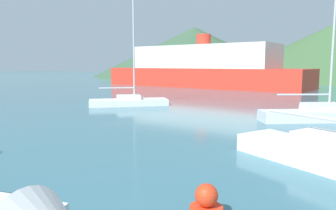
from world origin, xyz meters
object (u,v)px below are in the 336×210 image
Objects in this scene: sailboat_inner at (320,113)px; sailboat_middle at (129,100)px; buoy_marker at (206,206)px; sailboat_outer at (325,153)px; ferry_distant at (203,69)px.

sailboat_middle reaches higher than sailboat_inner.
sailboat_inner is 13.69m from sailboat_middle.
sailboat_inner reaches higher than buoy_marker.
sailboat_outer is 5.47m from buoy_marker.
sailboat_inner is 10.08× the size of buoy_marker.
sailboat_middle is at bearing 124.70° from buoy_marker.
sailboat_outer is (-0.10, -9.04, 0.01)m from sailboat_inner.
sailboat_inner is at bearing -46.60° from ferry_distant.
ferry_distant is at bearing 147.08° from sailboat_outer.
sailboat_inner is 29.41m from ferry_distant.
sailboat_middle is 11.88× the size of buoy_marker.
sailboat_outer is at bearing 64.14° from buoy_marker.
ferry_distant is at bearing 57.68° from sailboat_middle.
ferry_distant is (-14.60, 34.43, 2.11)m from sailboat_outer.
sailboat_inner is at bearing -43.56° from sailboat_middle.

